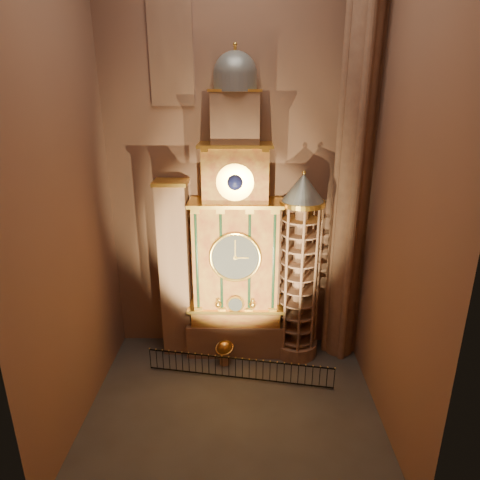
{
  "coord_description": "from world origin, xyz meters",
  "views": [
    {
      "loc": [
        0.64,
        -17.01,
        14.74
      ],
      "look_at": [
        0.27,
        3.0,
        7.63
      ],
      "focal_mm": 32.0,
      "sensor_mm": 36.0,
      "label": 1
    }
  ],
  "objects_px": {
    "portrait_tower": "(175,269)",
    "celestial_globe": "(224,350)",
    "stair_turret": "(299,270)",
    "iron_railing": "(239,369)",
    "astronomical_clock": "(236,244)"
  },
  "relations": [
    {
      "from": "stair_turret",
      "to": "iron_railing",
      "type": "bearing_deg",
      "value": -141.71
    },
    {
      "from": "celestial_globe",
      "to": "iron_railing",
      "type": "bearing_deg",
      "value": -58.1
    },
    {
      "from": "stair_turret",
      "to": "iron_railing",
      "type": "relative_size",
      "value": 1.1
    },
    {
      "from": "stair_turret",
      "to": "celestial_globe",
      "type": "relative_size",
      "value": 7.35
    },
    {
      "from": "stair_turret",
      "to": "celestial_globe",
      "type": "distance_m",
      "value": 6.14
    },
    {
      "from": "iron_railing",
      "to": "stair_turret",
      "type": "bearing_deg",
      "value": 38.29
    },
    {
      "from": "stair_turret",
      "to": "iron_railing",
      "type": "distance_m",
      "value": 6.2
    },
    {
      "from": "portrait_tower",
      "to": "stair_turret",
      "type": "height_order",
      "value": "stair_turret"
    },
    {
      "from": "stair_turret",
      "to": "astronomical_clock",
      "type": "bearing_deg",
      "value": 175.7
    },
    {
      "from": "portrait_tower",
      "to": "celestial_globe",
      "type": "relative_size",
      "value": 6.94
    },
    {
      "from": "astronomical_clock",
      "to": "celestial_globe",
      "type": "xyz_separation_m",
      "value": [
        -0.62,
        -1.48,
        -5.8
      ]
    },
    {
      "from": "portrait_tower",
      "to": "stair_turret",
      "type": "distance_m",
      "value": 6.91
    },
    {
      "from": "stair_turret",
      "to": "celestial_globe",
      "type": "xyz_separation_m",
      "value": [
        -4.12,
        -1.22,
        -4.39
      ]
    },
    {
      "from": "astronomical_clock",
      "to": "portrait_tower",
      "type": "distance_m",
      "value": 3.73
    },
    {
      "from": "portrait_tower",
      "to": "celestial_globe",
      "type": "height_order",
      "value": "portrait_tower"
    }
  ]
}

